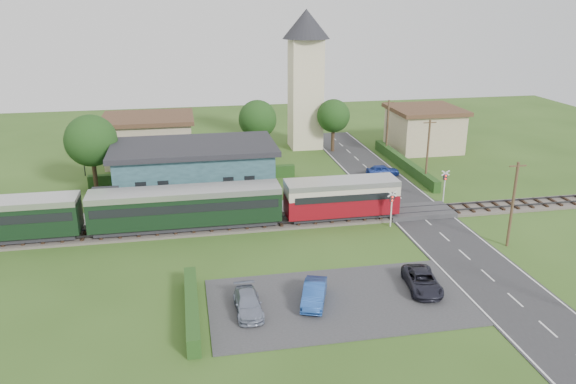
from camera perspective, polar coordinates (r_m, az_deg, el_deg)
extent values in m
plane|color=#2D4C19|center=(48.41, 3.05, -3.86)|extent=(120.00, 120.00, 0.00)
cube|color=#4C443D|center=(50.17, 2.52, -2.88)|extent=(76.00, 3.20, 0.20)
cube|color=#3F3F47|center=(49.40, 2.71, -2.85)|extent=(76.00, 0.08, 0.15)
cube|color=#3F3F47|center=(50.70, 2.34, -2.25)|extent=(76.00, 0.08, 0.15)
cube|color=#28282B|center=(51.56, 13.93, -2.92)|extent=(6.00, 70.00, 0.05)
cube|color=#333335|center=(37.66, 5.17, -11.00)|extent=(17.00, 9.00, 0.08)
cube|color=#333335|center=(53.18, 13.08, -1.93)|extent=(6.20, 3.40, 0.45)
cube|color=gray|center=(51.92, -9.12, -2.19)|extent=(30.00, 3.00, 0.45)
cube|color=beige|center=(51.92, -18.05, -1.24)|extent=(2.00, 2.00, 2.40)
cube|color=#232328|center=(51.51, -18.19, 0.09)|extent=(2.30, 2.30, 0.15)
cube|color=#29464E|center=(56.69, -9.45, 1.96)|extent=(15.00, 8.00, 4.80)
cube|color=#232328|center=(55.98, -9.59, 4.55)|extent=(16.00, 9.00, 0.50)
cube|color=#232328|center=(53.36, -9.24, -0.60)|extent=(1.20, 0.12, 2.20)
cube|color=black|center=(53.10, -14.70, 0.39)|extent=(1.00, 0.12, 1.20)
cube|color=black|center=(52.98, -12.55, 0.53)|extent=(1.00, 0.12, 1.20)
cube|color=black|center=(53.07, -6.08, 0.92)|extent=(1.00, 0.12, 1.20)
cube|color=black|center=(53.25, -3.93, 1.05)|extent=(1.00, 0.12, 1.20)
cube|color=#232328|center=(50.61, 5.38, -2.15)|extent=(9.00, 2.20, 0.50)
cube|color=maroon|center=(50.25, 5.42, -1.09)|extent=(10.00, 2.80, 1.80)
cube|color=beige|center=(49.84, 5.46, 0.26)|extent=(10.00, 2.82, 0.90)
cube|color=black|center=(49.95, 5.45, -0.12)|extent=(9.00, 2.88, 0.60)
cube|color=#BBBBBB|center=(49.63, 5.48, 0.97)|extent=(10.00, 2.90, 0.45)
cube|color=#232328|center=(48.80, -10.19, -3.21)|extent=(15.20, 2.20, 0.50)
cube|color=black|center=(48.26, -10.29, -1.56)|extent=(16.00, 2.80, 2.60)
cube|color=black|center=(48.12, -10.32, -1.12)|extent=(15.40, 2.86, 0.70)
cube|color=#BBBBBB|center=(47.79, -10.39, 0.01)|extent=(16.00, 2.90, 0.50)
cube|color=beige|center=(73.93, 1.79, 9.88)|extent=(4.00, 4.00, 14.00)
cone|color=#232328|center=(73.03, 1.86, 16.71)|extent=(6.00, 6.00, 3.60)
cube|color=tan|center=(70.30, -13.90, 5.10)|extent=(10.00, 8.00, 5.00)
cube|color=#472D1E|center=(69.71, -14.08, 7.29)|extent=(10.80, 8.80, 0.50)
cube|color=tan|center=(75.75, 13.64, 6.11)|extent=(8.00, 8.00, 5.00)
cube|color=#472D1E|center=(75.20, 13.80, 8.15)|extent=(8.80, 8.80, 0.50)
cube|color=#193814|center=(36.21, -9.74, -11.54)|extent=(0.80, 9.00, 1.20)
cube|color=#193814|center=(66.85, 11.71, 2.86)|extent=(0.80, 18.00, 1.20)
cube|color=#193814|center=(61.51, -9.49, 1.62)|extent=(22.00, 0.80, 1.30)
cylinder|color=#332316|center=(60.36, -19.04, 1.88)|extent=(0.44, 0.44, 4.12)
sphere|color=#143311|center=(59.52, -19.39, 4.95)|extent=(5.20, 5.20, 5.20)
cylinder|color=#332316|center=(68.94, -3.06, 4.87)|extent=(0.44, 0.44, 3.85)
sphere|color=#143311|center=(68.24, -3.11, 7.41)|extent=(4.60, 4.60, 4.60)
cylinder|color=#332316|center=(72.82, 4.58, 5.50)|extent=(0.44, 0.44, 3.58)
sphere|color=#143311|center=(72.19, 4.64, 7.73)|extent=(4.20, 4.20, 4.20)
cylinder|color=#473321|center=(47.42, 21.85, -1.24)|extent=(0.22, 0.22, 7.00)
cube|color=#473321|center=(46.48, 22.33, 2.46)|extent=(1.40, 0.10, 0.10)
cylinder|color=#473321|center=(60.80, 13.99, 3.90)|extent=(0.22, 0.22, 7.00)
cube|color=#473321|center=(60.07, 14.23, 6.85)|extent=(1.40, 0.10, 0.10)
cylinder|color=#473321|center=(71.54, 10.07, 6.43)|extent=(0.22, 0.22, 7.00)
cube|color=#473321|center=(70.92, 10.22, 8.95)|extent=(1.40, 0.10, 0.10)
cylinder|color=silver|center=(49.33, 10.44, -1.84)|extent=(0.12, 0.12, 3.00)
cube|color=#232328|center=(48.96, 10.52, -0.64)|extent=(0.35, 0.18, 0.55)
sphere|color=#FF190C|center=(48.80, 10.58, -0.52)|extent=(0.14, 0.14, 0.14)
sphere|color=#FF190C|center=(48.90, 10.56, -0.85)|extent=(0.14, 0.14, 0.14)
cube|color=silver|center=(48.82, 10.55, -0.20)|extent=(0.84, 0.05, 0.55)
cube|color=silver|center=(48.82, 10.55, -0.20)|extent=(0.84, 0.05, 0.55)
cylinder|color=silver|center=(56.28, 15.58, 0.41)|extent=(0.12, 0.12, 3.00)
cube|color=#232328|center=(55.95, 15.68, 1.48)|extent=(0.35, 0.18, 0.55)
sphere|color=#FF190C|center=(55.81, 15.75, 1.59)|extent=(0.14, 0.14, 0.14)
sphere|color=#FF190C|center=(55.89, 15.72, 1.30)|extent=(0.14, 0.14, 0.14)
cube|color=silver|center=(55.84, 15.72, 1.87)|extent=(0.84, 0.05, 0.55)
cube|color=silver|center=(55.84, 15.72, 1.87)|extent=(0.84, 0.05, 0.55)
cylinder|color=#3F3F47|center=(66.28, -20.13, 3.64)|extent=(0.14, 0.14, 5.00)
sphere|color=orange|center=(65.70, -20.38, 5.74)|extent=(0.30, 0.30, 0.30)
cylinder|color=#3F3F47|center=(76.94, 10.00, 6.56)|extent=(0.14, 0.14, 5.00)
sphere|color=orange|center=(76.45, 10.10, 8.39)|extent=(0.30, 0.30, 0.30)
imported|color=navy|center=(63.47, 9.60, 2.19)|extent=(3.72, 1.66, 1.24)
imported|color=#1E4692|center=(37.03, 2.67, -10.26)|extent=(2.60, 4.22, 1.31)
imported|color=gray|center=(36.15, -4.08, -11.22)|extent=(1.69, 4.05, 1.17)
imported|color=black|center=(39.65, 13.48, -8.77)|extent=(2.65, 4.67, 1.23)
imported|color=gray|center=(51.58, -0.98, -0.88)|extent=(0.62, 0.46, 1.57)
imported|color=gray|center=(51.39, -17.02, -1.78)|extent=(0.85, 0.96, 1.66)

